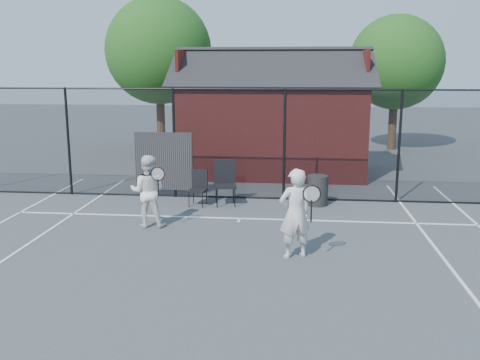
# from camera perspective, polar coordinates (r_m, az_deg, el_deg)

# --- Properties ---
(ground) EXTENTS (80.00, 80.00, 0.00)m
(ground) POSITION_cam_1_polar(r_m,az_deg,el_deg) (9.95, -1.80, -8.93)
(ground) COLOR #404649
(ground) RESTS_ON ground
(court_lines) EXTENTS (11.02, 18.00, 0.01)m
(court_lines) POSITION_cam_1_polar(r_m,az_deg,el_deg) (8.74, -2.97, -11.98)
(court_lines) COLOR silver
(court_lines) RESTS_ON ground
(fence) EXTENTS (22.04, 3.00, 3.00)m
(fence) POSITION_cam_1_polar(r_m,az_deg,el_deg) (14.45, -0.44, 3.63)
(fence) COLOR black
(fence) RESTS_ON ground
(clubhouse) EXTENTS (6.50, 4.36, 4.19)m
(clubhouse) POSITION_cam_1_polar(r_m,az_deg,el_deg) (18.33, 3.43, 5.90)
(clubhouse) COLOR maroon
(clubhouse) RESTS_ON ground
(tree_left) EXTENTS (4.48, 4.48, 6.44)m
(tree_left) POSITION_cam_1_polar(r_m,az_deg,el_deg) (23.43, -8.66, 13.45)
(tree_left) COLOR #332014
(tree_left) RESTS_ON ground
(tree_right) EXTENTS (3.97, 3.97, 5.70)m
(tree_right) POSITION_cam_1_polar(r_m,az_deg,el_deg) (24.09, 16.31, 11.92)
(tree_right) COLOR #332014
(tree_right) RESTS_ON ground
(player_front) EXTENTS (0.82, 0.67, 1.72)m
(player_front) POSITION_cam_1_polar(r_m,az_deg,el_deg) (10.06, 5.91, -3.57)
(player_front) COLOR silver
(player_front) RESTS_ON ground
(player_back) EXTENTS (0.91, 0.68, 1.63)m
(player_back) POSITION_cam_1_polar(r_m,az_deg,el_deg) (12.15, -9.81, -1.17)
(player_back) COLOR white
(player_back) RESTS_ON ground
(chair_left) EXTENTS (0.49, 0.51, 0.90)m
(chair_left) POSITION_cam_1_polar(r_m,az_deg,el_deg) (13.88, -4.54, -0.93)
(chair_left) COLOR black
(chair_left) RESTS_ON ground
(chair_right) EXTENTS (0.66, 0.67, 1.15)m
(chair_right) POSITION_cam_1_polar(r_m,az_deg,el_deg) (13.87, -1.58, -0.39)
(chair_right) COLOR black
(chair_right) RESTS_ON ground
(waste_bin) EXTENTS (0.64, 0.64, 0.79)m
(waste_bin) POSITION_cam_1_polar(r_m,az_deg,el_deg) (14.06, 8.28, -1.10)
(waste_bin) COLOR #242424
(waste_bin) RESTS_ON ground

